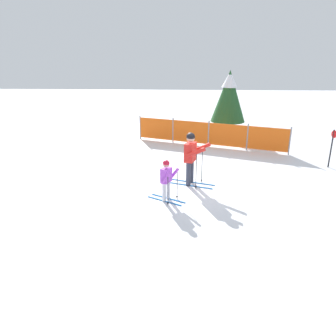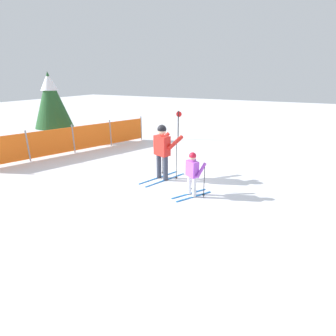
{
  "view_description": "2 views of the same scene",
  "coord_description": "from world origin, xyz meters",
  "px_view_note": "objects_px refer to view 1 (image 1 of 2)",
  "views": [
    {
      "loc": [
        -0.4,
        -10.3,
        4.04
      ],
      "look_at": [
        -0.81,
        -0.55,
        0.65
      ],
      "focal_mm": 35.0,
      "sensor_mm": 36.0,
      "label": 1
    },
    {
      "loc": [
        -6.9,
        -3.95,
        3.09
      ],
      "look_at": [
        -0.77,
        -0.8,
        0.66
      ],
      "focal_mm": 28.0,
      "sensor_mm": 36.0,
      "label": 2
    }
  ],
  "objects_px": {
    "skier_adult": "(191,154)",
    "conifer_far": "(229,95)",
    "trail_marker": "(332,144)",
    "skier_child": "(167,177)",
    "safety_fence": "(209,134)"
  },
  "relations": [
    {
      "from": "skier_adult",
      "to": "conifer_far",
      "type": "xyz_separation_m",
      "value": [
        2.1,
        7.2,
        1.01
      ]
    },
    {
      "from": "skier_adult",
      "to": "trail_marker",
      "type": "distance_m",
      "value": 5.6
    },
    {
      "from": "skier_child",
      "to": "conifer_far",
      "type": "bearing_deg",
      "value": 101.92
    },
    {
      "from": "trail_marker",
      "to": "skier_child",
      "type": "bearing_deg",
      "value": -151.76
    },
    {
      "from": "safety_fence",
      "to": "conifer_far",
      "type": "height_order",
      "value": "conifer_far"
    },
    {
      "from": "conifer_far",
      "to": "trail_marker",
      "type": "height_order",
      "value": "conifer_far"
    },
    {
      "from": "conifer_far",
      "to": "trail_marker",
      "type": "relative_size",
      "value": 2.3
    },
    {
      "from": "safety_fence",
      "to": "trail_marker",
      "type": "height_order",
      "value": "trail_marker"
    },
    {
      "from": "skier_child",
      "to": "safety_fence",
      "type": "bearing_deg",
      "value": 105.02
    },
    {
      "from": "skier_adult",
      "to": "safety_fence",
      "type": "distance_m",
      "value": 4.88
    },
    {
      "from": "skier_child",
      "to": "conifer_far",
      "type": "height_order",
      "value": "conifer_far"
    },
    {
      "from": "skier_child",
      "to": "skier_adult",
      "type": "bearing_deg",
      "value": 90.89
    },
    {
      "from": "conifer_far",
      "to": "trail_marker",
      "type": "distance_m",
      "value": 6.26
    },
    {
      "from": "skier_child",
      "to": "trail_marker",
      "type": "height_order",
      "value": "trail_marker"
    },
    {
      "from": "skier_child",
      "to": "conifer_far",
      "type": "relative_size",
      "value": 0.37
    }
  ]
}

